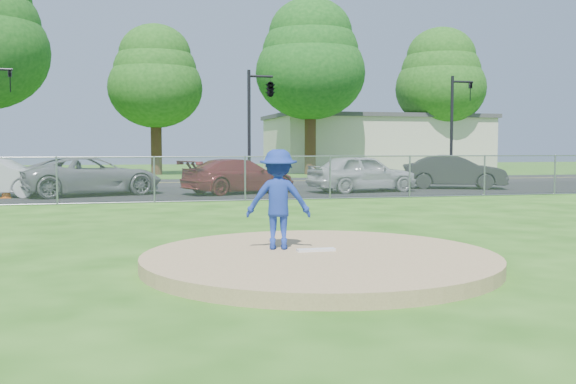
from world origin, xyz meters
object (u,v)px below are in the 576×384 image
tree_right (310,59)px  parked_car_darkred (239,176)px  pitcher (278,199)px  parked_car_pearl (362,173)px  tree_far_right (441,77)px  parked_car_gray (91,176)px  tree_center (155,76)px  traffic_signal_right (456,118)px  commercial_building (375,143)px  traffic_signal_center (268,91)px  parked_car_charcoal (454,172)px  traffic_cone (6,188)px

tree_right → parked_car_darkred: size_ratio=2.50×
pitcher → parked_car_pearl: pitcher is taller
tree_far_right → parked_car_gray: (-24.17, -19.09, -6.32)m
tree_center → tree_right: 10.27m
tree_center → traffic_signal_right: tree_center is taller
pitcher → commercial_building: bearing=-100.2°
tree_far_right → parked_car_pearl: 24.86m
commercial_building → traffic_signal_center: (-12.03, -16.00, 2.45)m
tree_far_right → parked_car_darkred: (-18.60, -19.48, -6.38)m
pitcher → parked_car_charcoal: bearing=-112.8°
tree_right → parked_car_gray: tree_right is taller
tree_center → parked_car_charcoal: tree_center is taller
parked_car_pearl → traffic_signal_right: bearing=-58.0°
parked_car_gray → parked_car_charcoal: (15.20, 0.31, 0.00)m
tree_far_right → pitcher: size_ratio=6.81×
tree_right → commercial_building: bearing=40.6°
traffic_signal_right → pitcher: 26.12m
traffic_signal_center → pitcher: size_ratio=3.55×
tree_center → traffic_cone: (-6.03, -18.84, -6.12)m
traffic_signal_center → parked_car_pearl: traffic_signal_center is taller
tree_center → parked_car_pearl: 21.00m
traffic_signal_center → parked_car_darkred: traffic_signal_center is taller
pitcher → tree_right: bearing=-93.3°
traffic_signal_center → tree_right: bearing=63.3°
tree_right → parked_car_pearl: bearing=-98.9°
commercial_building → tree_center: 17.99m
parked_car_pearl → pitcher: bearing=145.7°
tree_far_right → parked_car_charcoal: tree_far_right is taller
commercial_building → tree_right: size_ratio=1.41×
traffic_cone → parked_car_gray: (2.86, 0.75, 0.38)m
tree_center → traffic_signal_center: 13.12m
commercial_building → tree_right: bearing=-139.4°
tree_center → parked_car_darkred: size_ratio=2.12×
parked_car_gray → parked_car_darkred: 5.59m
parked_car_charcoal → parked_car_darkred: bearing=116.6°
parked_car_gray → parked_car_pearl: 10.57m
tree_right → pitcher: size_ratio=7.37×
parked_car_gray → traffic_signal_center: bearing=-73.7°
commercial_building → traffic_cone: bearing=-135.2°
parked_car_gray → parked_car_charcoal: size_ratio=1.18×
commercial_building → parked_car_pearl: 24.81m
traffic_signal_center → traffic_signal_right: same height
traffic_cone → tree_far_right: bearing=36.3°
tree_right → pitcher: bearing=-106.8°
commercial_building → parked_car_charcoal: bearing=-102.9°
traffic_cone → parked_car_darkred: (8.44, 0.36, 0.33)m
traffic_signal_center → parked_car_charcoal: bearing=-39.3°
tree_right → traffic_signal_center: 11.60m
tree_right → parked_car_pearl: (-2.62, -16.82, -6.88)m
tree_right → traffic_signal_right: tree_right is taller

